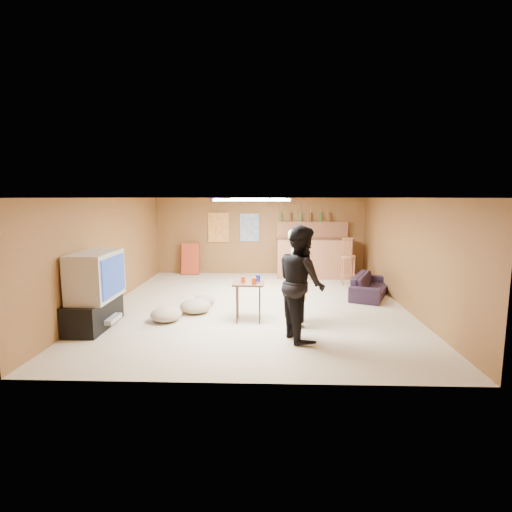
{
  "coord_description": "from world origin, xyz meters",
  "views": [
    {
      "loc": [
        0.28,
        -8.0,
        2.21
      ],
      "look_at": [
        0.0,
        0.2,
        1.0
      ],
      "focal_mm": 28.0,
      "sensor_mm": 36.0,
      "label": 1
    }
  ],
  "objects_px": {
    "sofa": "(371,285)",
    "tray_table": "(248,302)",
    "bar_counter": "(314,258)",
    "person_olive": "(298,277)",
    "tv_body": "(96,276)",
    "person_black": "(301,282)"
  },
  "relations": [
    {
      "from": "bar_counter",
      "to": "person_black",
      "type": "bearing_deg",
      "value": -98.48
    },
    {
      "from": "sofa",
      "to": "tray_table",
      "type": "distance_m",
      "value": 3.31
    },
    {
      "from": "bar_counter",
      "to": "person_olive",
      "type": "height_order",
      "value": "person_olive"
    },
    {
      "from": "tv_body",
      "to": "person_black",
      "type": "height_order",
      "value": "person_black"
    },
    {
      "from": "tv_body",
      "to": "tray_table",
      "type": "height_order",
      "value": "tv_body"
    },
    {
      "from": "person_black",
      "to": "tv_body",
      "type": "bearing_deg",
      "value": 65.77
    },
    {
      "from": "person_olive",
      "to": "tray_table",
      "type": "distance_m",
      "value": 1.01
    },
    {
      "from": "tray_table",
      "to": "sofa",
      "type": "bearing_deg",
      "value": 36.59
    },
    {
      "from": "tv_body",
      "to": "bar_counter",
      "type": "relative_size",
      "value": 0.55
    },
    {
      "from": "person_black",
      "to": "tray_table",
      "type": "bearing_deg",
      "value": 29.17
    },
    {
      "from": "person_olive",
      "to": "person_black",
      "type": "height_order",
      "value": "person_black"
    },
    {
      "from": "tv_body",
      "to": "tray_table",
      "type": "bearing_deg",
      "value": 9.05
    },
    {
      "from": "tv_body",
      "to": "sofa",
      "type": "relative_size",
      "value": 0.66
    },
    {
      "from": "tv_body",
      "to": "tray_table",
      "type": "relative_size",
      "value": 1.55
    },
    {
      "from": "person_black",
      "to": "sofa",
      "type": "bearing_deg",
      "value": -49.99
    },
    {
      "from": "tv_body",
      "to": "sofa",
      "type": "bearing_deg",
      "value": 24.52
    },
    {
      "from": "tv_body",
      "to": "person_olive",
      "type": "relative_size",
      "value": 0.65
    },
    {
      "from": "bar_counter",
      "to": "person_black",
      "type": "relative_size",
      "value": 1.11
    },
    {
      "from": "bar_counter",
      "to": "sofa",
      "type": "distance_m",
      "value": 2.35
    },
    {
      "from": "bar_counter",
      "to": "tray_table",
      "type": "bearing_deg",
      "value": -111.48
    },
    {
      "from": "sofa",
      "to": "tray_table",
      "type": "relative_size",
      "value": 2.35
    },
    {
      "from": "tv_body",
      "to": "person_olive",
      "type": "bearing_deg",
      "value": 4.16
    }
  ]
}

